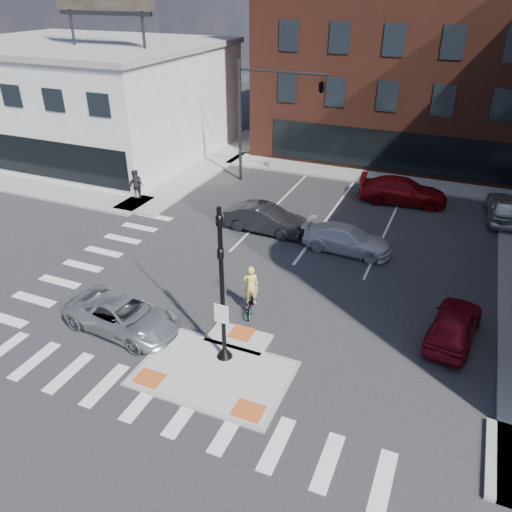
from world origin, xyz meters
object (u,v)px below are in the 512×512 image
at_px(bg_car_red, 403,191).
at_px(bg_car_silver, 505,207).
at_px(red_sedan, 454,324).
at_px(cyclist, 251,297).
at_px(pedestrian_a, 136,184).
at_px(silver_suv, 123,315).
at_px(white_pickup, 347,239).
at_px(bg_car_dark, 266,219).
at_px(pedestrian_b, 136,186).

bearing_deg(bg_car_red, bg_car_silver, -99.75).
height_order(red_sedan, cyclist, cyclist).
xyz_separation_m(cyclist, pedestrian_a, (-11.68, 8.46, 0.32)).
height_order(silver_suv, white_pickup, silver_suv).
relative_size(white_pickup, bg_car_dark, 1.01).
height_order(silver_suv, bg_car_red, bg_car_red).
height_order(white_pickup, bg_car_red, bg_car_red).
bearing_deg(red_sedan, bg_car_silver, -90.50).
xyz_separation_m(silver_suv, pedestrian_b, (-7.50, 11.57, 0.29)).
height_order(red_sedan, bg_car_red, bg_car_red).
bearing_deg(bg_car_silver, bg_car_dark, 26.07).
height_order(bg_car_red, pedestrian_a, pedestrian_a).
bearing_deg(bg_car_silver, red_sedan, 78.37).
distance_m(white_pickup, bg_car_dark, 4.77).
relative_size(silver_suv, cyclist, 2.19).
xyz_separation_m(bg_car_red, cyclist, (-3.93, -14.71, -0.04)).
relative_size(bg_car_red, pedestrian_a, 2.95).
distance_m(red_sedan, bg_car_silver, 13.09).
xyz_separation_m(bg_car_dark, cyclist, (2.41, -7.46, -0.01)).
distance_m(white_pickup, cyclist, 7.37).
relative_size(bg_car_dark, pedestrian_a, 2.50).
distance_m(pedestrian_a, pedestrian_b, 0.10).
bearing_deg(pedestrian_a, bg_car_red, 45.09).
bearing_deg(pedestrian_b, pedestrian_a, 0.00).
bearing_deg(bg_car_dark, pedestrian_a, 85.74).
relative_size(bg_car_silver, bg_car_red, 0.89).
distance_m(white_pickup, pedestrian_a, 14.10).
relative_size(red_sedan, pedestrian_a, 2.25).
relative_size(bg_car_silver, pedestrian_b, 2.94).
xyz_separation_m(white_pickup, cyclist, (-2.34, -6.99, 0.07)).
xyz_separation_m(bg_car_dark, bg_car_silver, (12.23, 6.92, 0.06)).
height_order(white_pickup, bg_car_silver, bg_car_silver).
bearing_deg(pedestrian_a, white_pickup, 17.29).
distance_m(red_sedan, white_pickup, 7.91).
distance_m(silver_suv, bg_car_silver, 22.41).
distance_m(white_pickup, bg_car_red, 7.88).
bearing_deg(cyclist, bg_car_dark, -87.25).
height_order(silver_suv, bg_car_dark, bg_car_dark).
xyz_separation_m(white_pickup, bg_car_red, (1.59, 7.72, 0.11)).
bearing_deg(red_sedan, bg_car_dark, -22.51).
xyz_separation_m(red_sedan, bg_car_dark, (-10.36, 6.03, 0.05)).
relative_size(cyclist, pedestrian_b, 1.36).
relative_size(bg_car_dark, pedestrian_b, 2.81).
distance_m(bg_car_dark, bg_car_silver, 14.05).
height_order(bg_car_silver, pedestrian_a, pedestrian_a).
distance_m(red_sedan, bg_car_dark, 11.99).
bearing_deg(bg_car_silver, pedestrian_b, 11.96).
relative_size(red_sedan, cyclist, 1.86).
relative_size(bg_car_dark, bg_car_red, 0.85).
xyz_separation_m(silver_suv, pedestrian_a, (-7.50, 11.57, 0.39)).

